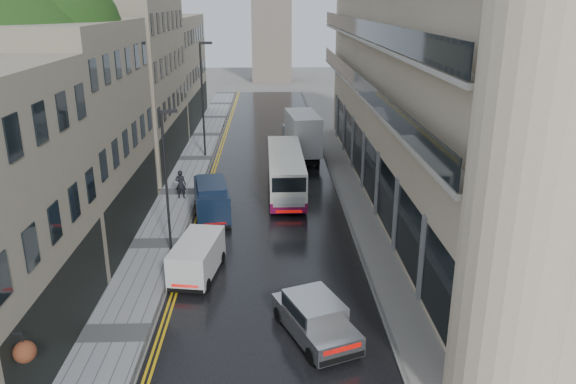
{
  "coord_description": "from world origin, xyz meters",
  "views": [
    {
      "loc": [
        0.08,
        -7.72,
        12.11
      ],
      "look_at": [
        0.93,
        18.0,
        3.26
      ],
      "focal_mm": 35.0,
      "sensor_mm": 36.0,
      "label": 1
    }
  ],
  "objects_px": {
    "silver_hatchback": "(312,344)",
    "pedestrian": "(181,184)",
    "tree_far": "(97,87)",
    "lamp_post_near": "(166,184)",
    "white_van": "(171,270)",
    "lamp_post_far": "(203,101)",
    "white_lorry": "(292,141)",
    "cream_bus": "(271,185)",
    "navy_van": "(198,209)",
    "tree_near": "(13,111)"
  },
  "relations": [
    {
      "from": "silver_hatchback",
      "to": "pedestrian",
      "type": "height_order",
      "value": "pedestrian"
    },
    {
      "from": "tree_far",
      "to": "lamp_post_near",
      "type": "distance_m",
      "value": 16.75
    },
    {
      "from": "white_van",
      "to": "lamp_post_far",
      "type": "relative_size",
      "value": 0.44
    },
    {
      "from": "white_lorry",
      "to": "silver_hatchback",
      "type": "distance_m",
      "value": 25.11
    },
    {
      "from": "cream_bus",
      "to": "pedestrian",
      "type": "height_order",
      "value": "cream_bus"
    },
    {
      "from": "white_lorry",
      "to": "navy_van",
      "type": "relative_size",
      "value": 1.57
    },
    {
      "from": "tree_far",
      "to": "cream_bus",
      "type": "bearing_deg",
      "value": -33.17
    },
    {
      "from": "white_van",
      "to": "silver_hatchback",
      "type": "bearing_deg",
      "value": -34.82
    },
    {
      "from": "white_van",
      "to": "lamp_post_near",
      "type": "bearing_deg",
      "value": 108.97
    },
    {
      "from": "white_van",
      "to": "navy_van",
      "type": "bearing_deg",
      "value": 96.0
    },
    {
      "from": "navy_van",
      "to": "silver_hatchback",
      "type": "bearing_deg",
      "value": -75.63
    },
    {
      "from": "cream_bus",
      "to": "lamp_post_near",
      "type": "height_order",
      "value": "lamp_post_near"
    },
    {
      "from": "cream_bus",
      "to": "white_van",
      "type": "relative_size",
      "value": 2.44
    },
    {
      "from": "cream_bus",
      "to": "navy_van",
      "type": "relative_size",
      "value": 2.11
    },
    {
      "from": "pedestrian",
      "to": "lamp_post_far",
      "type": "relative_size",
      "value": 0.21
    },
    {
      "from": "tree_near",
      "to": "cream_bus",
      "type": "distance_m",
      "value": 14.66
    },
    {
      "from": "tree_far",
      "to": "cream_bus",
      "type": "xyz_separation_m",
      "value": [
        12.31,
        -8.05,
        -4.89
      ]
    },
    {
      "from": "tree_far",
      "to": "navy_van",
      "type": "distance_m",
      "value": 15.18
    },
    {
      "from": "lamp_post_near",
      "to": "white_van",
      "type": "bearing_deg",
      "value": -102.4
    },
    {
      "from": "white_lorry",
      "to": "lamp_post_far",
      "type": "relative_size",
      "value": 0.81
    },
    {
      "from": "tree_far",
      "to": "pedestrian",
      "type": "height_order",
      "value": "tree_far"
    },
    {
      "from": "tree_far",
      "to": "silver_hatchback",
      "type": "bearing_deg",
      "value": -60.43
    },
    {
      "from": "white_lorry",
      "to": "navy_van",
      "type": "distance_m",
      "value": 13.92
    },
    {
      "from": "tree_near",
      "to": "tree_far",
      "type": "xyz_separation_m",
      "value": [
        0.3,
        13.0,
        -0.72
      ]
    },
    {
      "from": "tree_far",
      "to": "lamp_post_near",
      "type": "relative_size",
      "value": 1.75
    },
    {
      "from": "cream_bus",
      "to": "lamp_post_far",
      "type": "relative_size",
      "value": 1.08
    },
    {
      "from": "silver_hatchback",
      "to": "tree_far",
      "type": "bearing_deg",
      "value": 97.92
    },
    {
      "from": "cream_bus",
      "to": "white_lorry",
      "type": "xyz_separation_m",
      "value": [
        1.67,
        9.03,
        0.57
      ]
    },
    {
      "from": "lamp_post_near",
      "to": "pedestrian",
      "type": "bearing_deg",
      "value": 72.38
    },
    {
      "from": "silver_hatchback",
      "to": "white_van",
      "type": "relative_size",
      "value": 1.07
    },
    {
      "from": "cream_bus",
      "to": "tree_far",
      "type": "bearing_deg",
      "value": 146.19
    },
    {
      "from": "navy_van",
      "to": "pedestrian",
      "type": "height_order",
      "value": "navy_van"
    },
    {
      "from": "silver_hatchback",
      "to": "lamp_post_far",
      "type": "height_order",
      "value": "lamp_post_far"
    },
    {
      "from": "navy_van",
      "to": "lamp_post_near",
      "type": "distance_m",
      "value": 4.17
    },
    {
      "from": "lamp_post_near",
      "to": "tree_far",
      "type": "bearing_deg",
      "value": 93.75
    },
    {
      "from": "tree_far",
      "to": "cream_bus",
      "type": "height_order",
      "value": "tree_far"
    },
    {
      "from": "tree_near",
      "to": "silver_hatchback",
      "type": "xyz_separation_m",
      "value": [
        13.97,
        -11.1,
        -6.13
      ]
    },
    {
      "from": "navy_van",
      "to": "tree_near",
      "type": "bearing_deg",
      "value": 179.58
    },
    {
      "from": "cream_bus",
      "to": "silver_hatchback",
      "type": "xyz_separation_m",
      "value": [
        1.36,
        -16.05,
        -0.53
      ]
    },
    {
      "from": "tree_far",
      "to": "silver_hatchback",
      "type": "height_order",
      "value": "tree_far"
    },
    {
      "from": "tree_near",
      "to": "pedestrian",
      "type": "xyz_separation_m",
      "value": [
        6.91,
        6.17,
        -5.9
      ]
    },
    {
      "from": "pedestrian",
      "to": "tree_far",
      "type": "bearing_deg",
      "value": -38.12
    },
    {
      "from": "cream_bus",
      "to": "white_lorry",
      "type": "distance_m",
      "value": 9.21
    },
    {
      "from": "lamp_post_far",
      "to": "tree_far",
      "type": "bearing_deg",
      "value": -157.77
    },
    {
      "from": "tree_far",
      "to": "cream_bus",
      "type": "relative_size",
      "value": 1.29
    },
    {
      "from": "pedestrian",
      "to": "lamp_post_far",
      "type": "xyz_separation_m",
      "value": [
        0.4,
        10.4,
        3.53
      ]
    },
    {
      "from": "silver_hatchback",
      "to": "pedestrian",
      "type": "distance_m",
      "value": 18.66
    },
    {
      "from": "navy_van",
      "to": "lamp_post_far",
      "type": "xyz_separation_m",
      "value": [
        -1.27,
        15.26,
        3.39
      ]
    },
    {
      "from": "cream_bus",
      "to": "white_van",
      "type": "xyz_separation_m",
      "value": [
        -4.41,
        -10.49,
        -0.42
      ]
    },
    {
      "from": "navy_van",
      "to": "white_van",
      "type": "bearing_deg",
      "value": -102.24
    }
  ]
}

